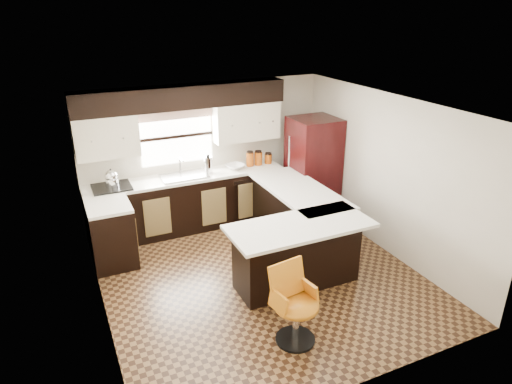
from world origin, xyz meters
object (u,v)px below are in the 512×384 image
peninsula_return (297,255)px  peninsula_long (295,219)px  refrigerator (313,169)px  bar_chair (297,307)px

peninsula_return → peninsula_long: bearing=61.7°
refrigerator → bar_chair: 3.41m
peninsula_long → refrigerator: size_ratio=1.09×
peninsula_return → refrigerator: refrigerator is taller
bar_chair → refrigerator: bearing=47.1°
peninsula_long → bar_chair: (-1.10, -1.99, 0.02)m
refrigerator → peninsula_long: bearing=-134.1°
peninsula_long → bar_chair: bearing=-119.1°
refrigerator → bar_chair: refrigerator is taller
peninsula_long → peninsula_return: (-0.53, -0.97, 0.00)m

